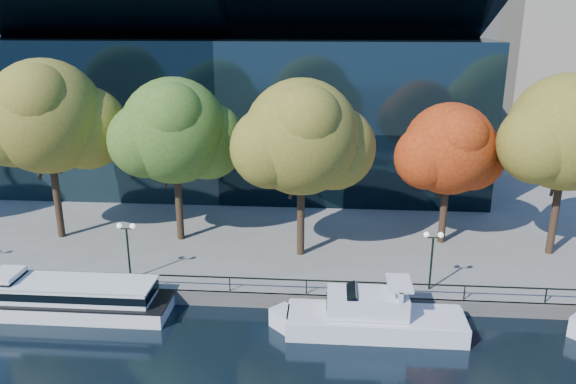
# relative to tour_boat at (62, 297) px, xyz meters

# --- Properties ---
(ground) EXTENTS (160.00, 160.00, 0.00)m
(ground) POSITION_rel_tour_boat_xyz_m (10.43, -1.36, -1.16)
(ground) COLOR black
(ground) RESTS_ON ground
(promenade) EXTENTS (90.00, 67.08, 1.00)m
(promenade) POSITION_rel_tour_boat_xyz_m (10.43, 35.02, -0.66)
(promenade) COLOR slate
(promenade) RESTS_ON ground
(railing) EXTENTS (88.20, 0.08, 0.99)m
(railing) POSITION_rel_tour_boat_xyz_m (10.43, 1.89, 0.78)
(railing) COLOR black
(railing) RESTS_ON promenade
(convention_building) EXTENTS (50.00, 24.57, 21.43)m
(convention_building) POSITION_rel_tour_boat_xyz_m (6.43, 30.43, 7.35)
(convention_building) COLOR black
(convention_building) RESTS_ON ground
(tour_boat) EXTENTS (14.34, 3.20, 2.72)m
(tour_boat) POSITION_rel_tour_boat_xyz_m (0.00, 0.00, 0.00)
(tour_boat) COLOR white
(tour_boat) RESTS_ON ground
(cruiser_near) EXTENTS (11.73, 3.02, 3.40)m
(cruiser_near) POSITION_rel_tour_boat_xyz_m (19.22, -0.78, -0.10)
(cruiser_near) COLOR silver
(cruiser_near) RESTS_ON ground
(tree_1) EXTENTS (10.93, 8.97, 14.19)m
(tree_1) POSITION_rel_tour_boat_xyz_m (-4.67, 10.06, 9.47)
(tree_1) COLOR black
(tree_1) RESTS_ON promenade
(tree_2) EXTENTS (10.11, 8.29, 12.86)m
(tree_2) POSITION_rel_tour_boat_xyz_m (5.10, 10.36, 8.48)
(tree_2) COLOR black
(tree_2) RESTS_ON promenade
(tree_3) EXTENTS (10.35, 8.48, 13.12)m
(tree_3) POSITION_rel_tour_boat_xyz_m (14.86, 8.12, 8.64)
(tree_3) COLOR black
(tree_3) RESTS_ON promenade
(tree_4) EXTENTS (8.70, 7.13, 11.05)m
(tree_4) POSITION_rel_tour_boat_xyz_m (25.84, 11.33, 7.26)
(tree_4) COLOR black
(tree_4) RESTS_ON promenade
(tree_5) EXTENTS (10.46, 8.58, 13.47)m
(tree_5) POSITION_rel_tour_boat_xyz_m (33.64, 9.75, 8.94)
(tree_5) COLOR black
(tree_5) RESTS_ON promenade
(lamp_1) EXTENTS (1.26, 0.36, 4.03)m
(lamp_1) POSITION_rel_tour_boat_xyz_m (3.33, 3.14, 2.82)
(lamp_1) COLOR black
(lamp_1) RESTS_ON promenade
(lamp_2) EXTENTS (1.26, 0.36, 4.03)m
(lamp_2) POSITION_rel_tour_boat_xyz_m (23.46, 3.14, 2.82)
(lamp_2) COLOR black
(lamp_2) RESTS_ON promenade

